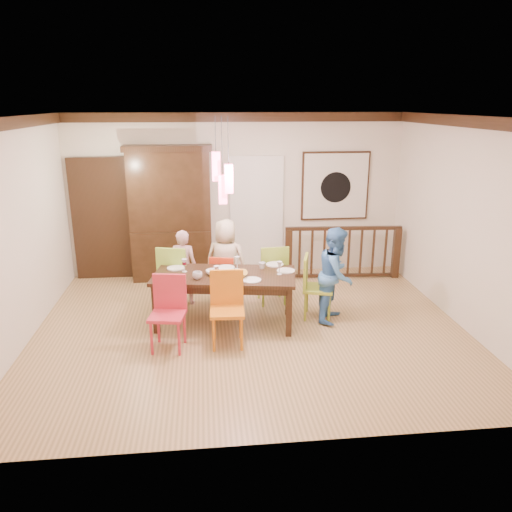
{
  "coord_description": "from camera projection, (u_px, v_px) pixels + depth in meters",
  "views": [
    {
      "loc": [
        -0.61,
        -6.42,
        3.07
      ],
      "look_at": [
        0.12,
        0.39,
        0.95
      ],
      "focal_mm": 35.0,
      "sensor_mm": 36.0,
      "label": 1
    }
  ],
  "objects": [
    {
      "name": "plate_end_right",
      "position": [
        286.0,
        271.0,
        7.14
      ],
      "size": [
        0.26,
        0.26,
        0.01
      ],
      "primitive_type": "cylinder",
      "color": "white",
      "rests_on": "dining_table"
    },
    {
      "name": "plate_far_mid",
      "position": [
        226.0,
        268.0,
        7.27
      ],
      "size": [
        0.26,
        0.26,
        0.01
      ],
      "primitive_type": "cylinder",
      "color": "white",
      "rests_on": "dining_table"
    },
    {
      "name": "chair_end_right",
      "position": [
        318.0,
        283.0,
        7.28
      ],
      "size": [
        0.52,
        0.52,
        0.94
      ],
      "rotation": [
        0.0,
        0.0,
        1.29
      ],
      "color": "#96A929",
      "rests_on": "floor"
    },
    {
      "name": "wall_left",
      "position": [
        15.0,
        235.0,
        6.33
      ],
      "size": [
        0.0,
        5.0,
        5.0
      ],
      "primitive_type": "plane",
      "rotation": [
        1.57,
        0.0,
        1.57
      ],
      "color": "beige",
      "rests_on": "floor"
    },
    {
      "name": "floor",
      "position": [
        251.0,
        328.0,
        7.06
      ],
      "size": [
        6.0,
        6.0,
        0.0
      ],
      "primitive_type": "plane",
      "color": "olive",
      "rests_on": "ground"
    },
    {
      "name": "plate_near_mid",
      "position": [
        252.0,
        280.0,
        6.77
      ],
      "size": [
        0.26,
        0.26,
        0.01
      ],
      "primitive_type": "cylinder",
      "color": "white",
      "rests_on": "dining_table"
    },
    {
      "name": "chair_near_mid",
      "position": [
        227.0,
        305.0,
        6.44
      ],
      "size": [
        0.46,
        0.46,
        0.97
      ],
      "rotation": [
        0.0,
        0.0,
        -0.04
      ],
      "color": "orange",
      "rests_on": "floor"
    },
    {
      "name": "panel_door",
      "position": [
        103.0,
        221.0,
        8.84
      ],
      "size": [
        1.04,
        0.07,
        2.24
      ],
      "primitive_type": "cube",
      "color": "black",
      "rests_on": "wall_back"
    },
    {
      "name": "plate_near_left",
      "position": [
        168.0,
        282.0,
        6.69
      ],
      "size": [
        0.26,
        0.26,
        0.01
      ],
      "primitive_type": "cylinder",
      "color": "white",
      "rests_on": "dining_table"
    },
    {
      "name": "balustrade",
      "position": [
        343.0,
        252.0,
        8.96
      ],
      "size": [
        2.08,
        0.21,
        0.96
      ],
      "rotation": [
        0.0,
        0.0,
        -0.06
      ],
      "color": "black",
      "rests_on": "floor"
    },
    {
      "name": "cup_right",
      "position": [
        262.0,
        266.0,
        7.24
      ],
      "size": [
        0.13,
        0.13,
        0.1
      ],
      "primitive_type": "imported",
      "rotation": [
        0.0,
        0.0,
        -0.26
      ],
      "color": "silver",
      "rests_on": "dining_table"
    },
    {
      "name": "painting",
      "position": [
        335.0,
        186.0,
        9.11
      ],
      "size": [
        1.25,
        0.06,
        1.25
      ],
      "color": "black",
      "rests_on": "wall_back"
    },
    {
      "name": "cup_left",
      "position": [
        197.0,
        275.0,
        6.81
      ],
      "size": [
        0.15,
        0.15,
        0.1
      ],
      "primitive_type": "imported",
      "rotation": [
        0.0,
        0.0,
        0.19
      ],
      "color": "silver",
      "rests_on": "dining_table"
    },
    {
      "name": "ceiling",
      "position": [
        250.0,
        116.0,
        6.21
      ],
      "size": [
        6.0,
        6.0,
        0.0
      ],
      "primitive_type": "plane",
      "rotation": [
        3.14,
        0.0,
        0.0
      ],
      "color": "white",
      "rests_on": "wall_back"
    },
    {
      "name": "wall_back",
      "position": [
        237.0,
        196.0,
        9.01
      ],
      "size": [
        6.0,
        0.0,
        6.0
      ],
      "primitive_type": "plane",
      "rotation": [
        1.57,
        0.0,
        0.0
      ],
      "color": "beige",
      "rests_on": "floor"
    },
    {
      "name": "chair_far_right",
      "position": [
        272.0,
        269.0,
        7.85
      ],
      "size": [
        0.47,
        0.47,
        0.96
      ],
      "rotation": [
        0.0,
        0.0,
        3.23
      ],
      "color": "#8BAB31",
      "rests_on": "floor"
    },
    {
      "name": "chair_far_left",
      "position": [
        176.0,
        271.0,
        7.66
      ],
      "size": [
        0.56,
        0.56,
        1.01
      ],
      "rotation": [
        0.0,
        0.0,
        2.88
      ],
      "color": "#97CD3F",
      "rests_on": "floor"
    },
    {
      "name": "wine_glass_c",
      "position": [
        217.0,
        273.0,
        6.8
      ],
      "size": [
        0.08,
        0.08,
        0.19
      ],
      "primitive_type": null,
      "color": "#590C19",
      "rests_on": "dining_table"
    },
    {
      "name": "person_end_right",
      "position": [
        336.0,
        275.0,
        7.17
      ],
      "size": [
        0.78,
        0.84,
        1.39
      ],
      "primitive_type": "imported",
      "rotation": [
        0.0,
        0.0,
        1.08
      ],
      "color": "#4680C4",
      "rests_on": "floor"
    },
    {
      "name": "crown_molding",
      "position": [
        250.0,
        123.0,
        6.23
      ],
      "size": [
        6.0,
        5.0,
        0.16
      ],
      "primitive_type": null,
      "color": "black",
      "rests_on": "wall_back"
    },
    {
      "name": "plate_far_right",
      "position": [
        275.0,
        264.0,
        7.42
      ],
      "size": [
        0.26,
        0.26,
        0.01
      ],
      "primitive_type": "cylinder",
      "color": "white",
      "rests_on": "dining_table"
    },
    {
      "name": "white_doorway",
      "position": [
        257.0,
        217.0,
        9.13
      ],
      "size": [
        0.97,
        0.05,
        2.22
      ],
      "primitive_type": "cube",
      "color": "silver",
      "rests_on": "wall_back"
    },
    {
      "name": "serving_bowl",
      "position": [
        237.0,
        275.0,
        6.9
      ],
      "size": [
        0.31,
        0.31,
        0.07
      ],
      "primitive_type": "imported",
      "rotation": [
        0.0,
        0.0,
        -0.03
      ],
      "color": "gold",
      "rests_on": "dining_table"
    },
    {
      "name": "wall_right",
      "position": [
        465.0,
        224.0,
        6.94
      ],
      "size": [
        0.0,
        5.0,
        5.0
      ],
      "primitive_type": "plane",
      "rotation": [
        1.57,
        0.0,
        -1.57
      ],
      "color": "beige",
      "rests_on": "floor"
    },
    {
      "name": "wine_glass_d",
      "position": [
        279.0,
        268.0,
        6.99
      ],
      "size": [
        0.08,
        0.08,
        0.19
      ],
      "primitive_type": null,
      "color": "silver",
      "rests_on": "dining_table"
    },
    {
      "name": "chair_far_mid",
      "position": [
        224.0,
        276.0,
        7.76
      ],
      "size": [
        0.45,
        0.45,
        0.83
      ],
      "rotation": [
        0.0,
        0.0,
        2.91
      ],
      "color": "red",
      "rests_on": "floor"
    },
    {
      "name": "wine_glass_b",
      "position": [
        237.0,
        263.0,
        7.2
      ],
      "size": [
        0.08,
        0.08,
        0.19
      ],
      "primitive_type": null,
      "color": "silver",
      "rests_on": "dining_table"
    },
    {
      "name": "person_far_mid",
      "position": [
        226.0,
        262.0,
        7.81
      ],
      "size": [
        0.76,
        0.6,
        1.36
      ],
      "primitive_type": "imported",
      "rotation": [
        0.0,
        0.0,
        2.86
      ],
      "color": "beige",
      "rests_on": "floor"
    },
    {
      "name": "plate_far_left",
      "position": [
        176.0,
        268.0,
        7.26
      ],
      "size": [
        0.26,
        0.26,
        0.01
      ],
      "primitive_type": "cylinder",
      "color": "white",
      "rests_on": "dining_table"
    },
    {
      "name": "chair_near_left",
      "position": [
        167.0,
        310.0,
        6.33
      ],
      "size": [
        0.5,
        0.5,
        0.96
      ],
      "rotation": [
        0.0,
        0.0,
        -0.17
      ],
      "color": "red",
      "rests_on": "floor"
    },
    {
      "name": "china_hutch",
      "position": [
        171.0,
        214.0,
        8.77
      ],
      "size": [
        1.5,
        0.46,
        2.37
      ],
      "color": "black",
      "rests_on": "floor"
    },
    {
      "name": "dining_table",
      "position": [
        225.0,
        280.0,
        7.05
      ],
      "size": [
        2.1,
        1.2,
        0.75
      ],
      "rotation": [
        0.0,
        0.0,
        -0.16
      ],
      "color": "black",
      "rests_on": "floor"
    },
    {
      "name": "pendant_cluster",
      "position": [
        223.0,
        178.0,
        6.63
      ],
      "size": [
        0.27,
        0.21,
        1.14
      ],
      "color": "#F14869",
      "rests_on": "ceiling"
    },
    {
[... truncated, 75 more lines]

